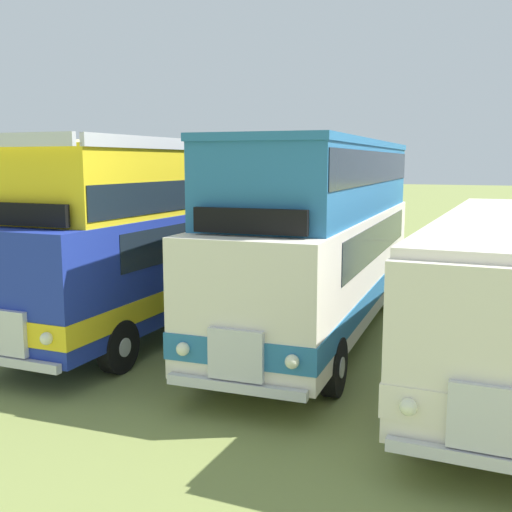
{
  "coord_description": "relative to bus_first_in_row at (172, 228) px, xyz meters",
  "views": [
    {
      "loc": [
        -1.75,
        -13.0,
        4.03
      ],
      "look_at": [
        -7.77,
        0.8,
        1.72
      ],
      "focal_mm": 43.33,
      "sensor_mm": 36.0,
      "label": 1
    }
  ],
  "objects": [
    {
      "name": "bus_third_in_row",
      "position": [
        7.96,
        -0.41,
        -0.6
      ],
      "size": [
        2.63,
        11.59,
        2.99
      ],
      "color": "silver",
      "rests_on": "ground"
    },
    {
      "name": "bus_second_in_row",
      "position": [
        3.97,
        0.04,
        0.11
      ],
      "size": [
        3.13,
        10.51,
        4.49
      ],
      "color": "silver",
      "rests_on": "ground"
    },
    {
      "name": "bus_first_in_row",
      "position": [
        0.0,
        0.0,
        0.0
      ],
      "size": [
        2.75,
        11.29,
        4.52
      ],
      "color": "#1E339E",
      "rests_on": "ground"
    }
  ]
}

